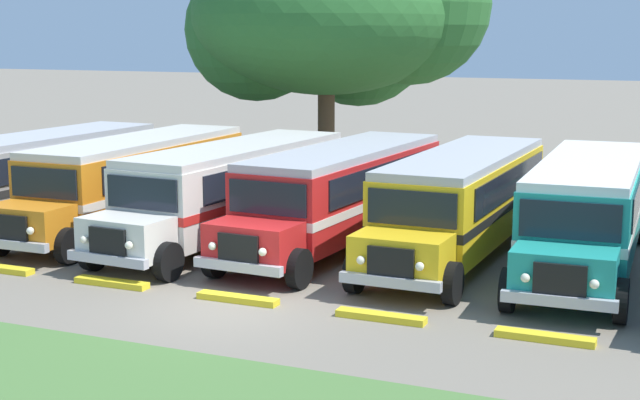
# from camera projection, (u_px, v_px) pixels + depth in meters

# --- Properties ---
(ground_plane) EXTENTS (220.00, 220.00, 0.00)m
(ground_plane) POSITION_uv_depth(u_px,v_px,m) (226.00, 308.00, 21.06)
(ground_plane) COLOR slate
(parked_bus_slot_0) EXTENTS (2.99, 10.88, 2.82)m
(parked_bus_slot_0) POSITION_uv_depth(u_px,v_px,m) (38.00, 172.00, 30.79)
(parked_bus_slot_0) COLOR #9E9993
(parked_bus_slot_0) RESTS_ON ground_plane
(parked_bus_slot_1) EXTENTS (2.69, 10.84, 2.82)m
(parked_bus_slot_1) POSITION_uv_depth(u_px,v_px,m) (135.00, 178.00, 29.65)
(parked_bus_slot_1) COLOR orange
(parked_bus_slot_1) RESTS_ON ground_plane
(parked_bus_slot_2) EXTENTS (3.31, 10.93, 2.82)m
(parked_bus_slot_2) POSITION_uv_depth(u_px,v_px,m) (233.00, 187.00, 27.87)
(parked_bus_slot_2) COLOR silver
(parked_bus_slot_2) RESTS_ON ground_plane
(parked_bus_slot_3) EXTENTS (3.21, 10.91, 2.82)m
(parked_bus_slot_3) POSITION_uv_depth(u_px,v_px,m) (341.00, 191.00, 27.19)
(parked_bus_slot_3) COLOR red
(parked_bus_slot_3) RESTS_ON ground_plane
(parked_bus_slot_4) EXTENTS (2.84, 10.86, 2.82)m
(parked_bus_slot_4) POSITION_uv_depth(u_px,v_px,m) (462.00, 199.00, 25.92)
(parked_bus_slot_4) COLOR yellow
(parked_bus_slot_4) RESTS_ON ground_plane
(parked_bus_slot_5) EXTENTS (3.03, 10.89, 2.82)m
(parked_bus_slot_5) POSITION_uv_depth(u_px,v_px,m) (588.00, 208.00, 24.55)
(parked_bus_slot_5) COLOR teal
(parked_bus_slot_5) RESTS_ON ground_plane
(curb_wheelstop_1) EXTENTS (2.00, 0.36, 0.15)m
(curb_wheelstop_1) POSITION_uv_depth(u_px,v_px,m) (0.00, 269.00, 24.26)
(curb_wheelstop_1) COLOR yellow
(curb_wheelstop_1) RESTS_ON ground_plane
(curb_wheelstop_2) EXTENTS (2.00, 0.36, 0.15)m
(curb_wheelstop_2) POSITION_uv_depth(u_px,v_px,m) (112.00, 283.00, 22.89)
(curb_wheelstop_2) COLOR yellow
(curb_wheelstop_2) RESTS_ON ground_plane
(curb_wheelstop_3) EXTENTS (2.00, 0.36, 0.15)m
(curb_wheelstop_3) POSITION_uv_depth(u_px,v_px,m) (238.00, 299.00, 21.53)
(curb_wheelstop_3) COLOR yellow
(curb_wheelstop_3) RESTS_ON ground_plane
(curb_wheelstop_4) EXTENTS (2.00, 0.36, 0.15)m
(curb_wheelstop_4) POSITION_uv_depth(u_px,v_px,m) (381.00, 317.00, 20.16)
(curb_wheelstop_4) COLOR yellow
(curb_wheelstop_4) RESTS_ON ground_plane
(curb_wheelstop_5) EXTENTS (2.00, 0.36, 0.15)m
(curb_wheelstop_5) POSITION_uv_depth(u_px,v_px,m) (545.00, 337.00, 18.79)
(curb_wheelstop_5) COLOR yellow
(curb_wheelstop_5) RESTS_ON ground_plane
(broad_shade_tree) EXTENTS (12.16, 12.82, 10.58)m
(broad_shade_tree) POSITION_uv_depth(u_px,v_px,m) (339.00, 19.00, 38.70)
(broad_shade_tree) COLOR brown
(broad_shade_tree) RESTS_ON ground_plane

